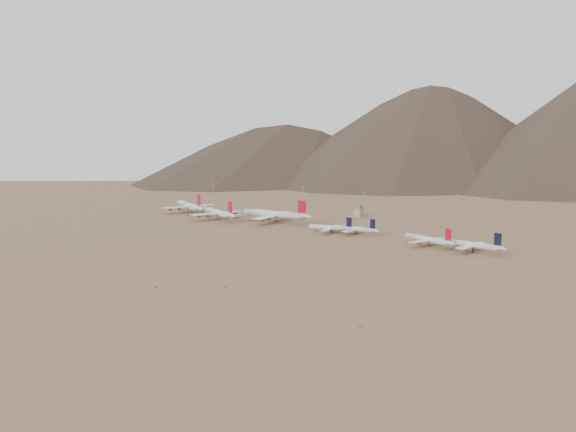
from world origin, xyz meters
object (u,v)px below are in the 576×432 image
Objects in this scene: narrowbody_b at (356,229)px; control_tower at (359,211)px; widebody_west at (189,206)px; widebody_east at (275,214)px; widebody_centre at (218,212)px; narrowbody_a at (332,228)px.

control_tower is (-50.33, 89.15, 0.80)m from narrowbody_b.
widebody_west is 112.65m from widebody_east.
narrowbody_b is (147.14, 10.97, -2.42)m from widebody_centre.
widebody_centre is at bearing -177.20° from narrowbody_b.
widebody_centre is 139.28m from control_tower.
widebody_east reaches higher than widebody_centre.
widebody_centre is 127.89m from narrowbody_a.
widebody_west is at bearing 177.00° from narrowbody_b.
widebody_east is 90.52m from control_tower.
widebody_west is 1.61× the size of narrowbody_b.
widebody_west reaches higher than control_tower.
narrowbody_a is (185.85, -12.20, -2.88)m from widebody_west.
narrowbody_b is at bearing 20.27° from widebody_west.
widebody_centre is 58.13m from widebody_east.
widebody_centre is 1.59× the size of narrowbody_a.
control_tower is (154.87, 83.65, -2.05)m from widebody_west.
narrowbody_a is (127.79, 4.27, -2.46)m from widebody_centre.
widebody_west is 1.04× the size of widebody_centre.
control_tower is (42.28, 80.00, -2.32)m from widebody_east.
widebody_centre is 0.88× the size of widebody_east.
widebody_west is 0.92× the size of widebody_east.
narrowbody_a is at bearing -72.09° from control_tower.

